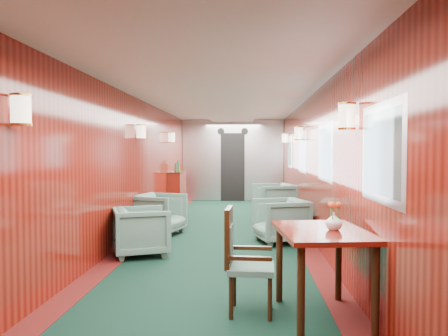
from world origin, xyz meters
name	(u,v)px	position (x,y,z in m)	size (l,w,h in m)	color
room	(220,141)	(0.00, 0.00, 1.63)	(12.00, 12.10, 2.40)	black
bulkhead	(233,161)	(0.00, 5.91, 1.18)	(2.98, 0.17, 2.39)	#B9BBC1
windows_right	(311,152)	(1.49, 0.25, 1.45)	(0.02, 8.60, 0.80)	#ABADB2
wall_sconces	(222,132)	(0.00, 0.57, 1.79)	(2.97, 7.97, 0.25)	beige
dining_table	(322,244)	(1.10, -3.17, 0.66)	(0.84, 1.12, 0.78)	maroon
side_chair	(241,256)	(0.39, -3.07, 0.52)	(0.45, 0.47, 0.96)	#1F4944
credenza	(177,190)	(-1.34, 3.93, 0.49)	(0.33, 1.07, 1.23)	maroon
flower_vase	(334,221)	(1.19, -3.18, 0.86)	(0.15, 0.15, 0.15)	silver
armchair_left_near	(141,231)	(-1.05, -0.96, 0.34)	(0.73, 0.75, 0.68)	#1F4944
armchair_left_far	(159,214)	(-1.12, 0.61, 0.36)	(0.77, 0.79, 0.72)	#1F4944
armchair_right_near	(280,221)	(0.97, 0.01, 0.35)	(0.75, 0.78, 0.71)	#1F4944
armchair_right_far	(274,201)	(1.03, 2.63, 0.38)	(0.81, 0.83, 0.76)	#1F4944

